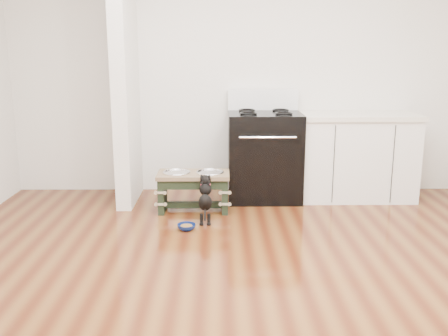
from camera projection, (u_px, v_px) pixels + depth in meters
ground at (254, 291)px, 3.30m from camera, size 5.00×5.00×0.00m
room_shell at (257, 38)px, 2.93m from camera, size 5.00×5.00×5.00m
partition_wall at (125, 71)px, 5.02m from camera, size 0.15×0.80×2.70m
oven_range at (264, 154)px, 5.29m from camera, size 0.76×0.69×1.14m
cabinet_run at (355, 156)px, 5.33m from camera, size 1.24×0.64×0.91m
dog_feeder at (193, 184)px, 4.90m from camera, size 0.70×0.38×0.40m
puppy at (205, 197)px, 4.59m from camera, size 0.12×0.36×0.43m
floor_bowl at (186, 227)px, 4.42m from camera, size 0.21×0.21×0.05m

